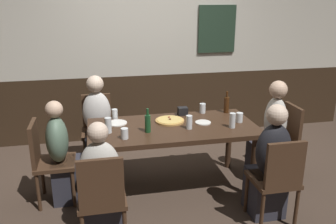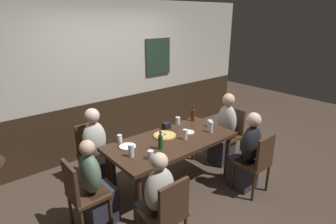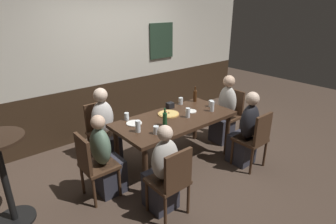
{
  "view_description": "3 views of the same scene",
  "coord_description": "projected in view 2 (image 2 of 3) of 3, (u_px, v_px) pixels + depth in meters",
  "views": [
    {
      "loc": [
        -0.78,
        -3.46,
        2.06
      ],
      "look_at": [
        -0.03,
        0.11,
        0.87
      ],
      "focal_mm": 37.93,
      "sensor_mm": 36.0,
      "label": 1
    },
    {
      "loc": [
        -2.21,
        -2.57,
        2.35
      ],
      "look_at": [
        0.0,
        0.08,
        1.12
      ],
      "focal_mm": 29.24,
      "sensor_mm": 36.0,
      "label": 2
    },
    {
      "loc": [
        -2.41,
        -2.75,
        2.29
      ],
      "look_at": [
        -0.08,
        0.06,
        0.83
      ],
      "focal_mm": 29.18,
      "sensor_mm": 36.0,
      "label": 3
    }
  ],
  "objects": [
    {
      "name": "condiment_caddy",
      "position": [
        166.0,
        126.0,
        4.09
      ],
      "size": [
        0.11,
        0.09,
        0.09
      ],
      "primitive_type": "cube",
      "color": "black",
      "rests_on": "dining_table"
    },
    {
      "name": "chair_right_near",
      "position": [
        257.0,
        161.0,
        3.67
      ],
      "size": [
        0.4,
        0.4,
        0.88
      ],
      "color": "#422B1C",
      "rests_on": "ground_plane"
    },
    {
      "name": "chair_head_west",
      "position": [
        82.0,
        192.0,
        3.02
      ],
      "size": [
        0.4,
        0.4,
        0.88
      ],
      "color": "#422B1C",
      "rests_on": "ground_plane"
    },
    {
      "name": "dining_table",
      "position": [
        171.0,
        145.0,
        3.76
      ],
      "size": [
        1.78,
        0.87,
        0.74
      ],
      "color": "#382316",
      "rests_on": "ground_plane"
    },
    {
      "name": "person_left_near",
      "position": [
        157.0,
        206.0,
        2.86
      ],
      "size": [
        0.34,
        0.37,
        1.1
      ],
      "color": "#2D2D38",
      "rests_on": "ground_plane"
    },
    {
      "name": "chair_left_near",
      "position": [
        167.0,
        212.0,
        2.72
      ],
      "size": [
        0.4,
        0.4,
        0.88
      ],
      "color": "#422B1C",
      "rests_on": "ground_plane"
    },
    {
      "name": "chair_left_far",
      "position": [
        92.0,
        150.0,
        3.96
      ],
      "size": [
        0.4,
        0.4,
        0.88
      ],
      "color": "#422B1C",
      "rests_on": "ground_plane"
    },
    {
      "name": "tumbler_short",
      "position": [
        178.0,
        121.0,
        4.25
      ],
      "size": [
        0.07,
        0.07,
        0.11
      ],
      "color": "silver",
      "rests_on": "dining_table"
    },
    {
      "name": "plate_white_small",
      "position": [
        188.0,
        132.0,
        3.96
      ],
      "size": [
        0.17,
        0.17,
        0.01
      ],
      "primitive_type": "cylinder",
      "color": "white",
      "rests_on": "dining_table"
    },
    {
      "name": "person_head_west",
      "position": [
        96.0,
        190.0,
        3.14
      ],
      "size": [
        0.37,
        0.34,
        1.09
      ],
      "color": "#2D2D38",
      "rests_on": "ground_plane"
    },
    {
      "name": "wall_back",
      "position": [
        110.0,
        79.0,
        4.74
      ],
      "size": [
        6.4,
        0.13,
        2.6
      ],
      "color": "#332316",
      "rests_on": "ground_plane"
    },
    {
      "name": "pint_glass_pale",
      "position": [
        185.0,
        135.0,
        3.72
      ],
      "size": [
        0.07,
        0.07,
        0.14
      ],
      "color": "silver",
      "rests_on": "dining_table"
    },
    {
      "name": "plate_white_large",
      "position": [
        128.0,
        146.0,
        3.53
      ],
      "size": [
        0.22,
        0.22,
        0.01
      ],
      "primitive_type": "cylinder",
      "color": "white",
      "rests_on": "dining_table"
    },
    {
      "name": "pint_glass_stout",
      "position": [
        210.0,
        124.0,
        4.15
      ],
      "size": [
        0.07,
        0.07,
        0.11
      ],
      "color": "silver",
      "rests_on": "dining_table"
    },
    {
      "name": "person_head_east",
      "position": [
        224.0,
        134.0,
        4.51
      ],
      "size": [
        0.37,
        0.34,
        1.18
      ],
      "color": "#2D2D38",
      "rests_on": "ground_plane"
    },
    {
      "name": "person_right_near",
      "position": [
        247.0,
        157.0,
        3.79
      ],
      "size": [
        0.34,
        0.37,
        1.15
      ],
      "color": "#2D2D38",
      "rests_on": "ground_plane"
    },
    {
      "name": "pint_glass_amber",
      "position": [
        211.0,
        128.0,
        3.95
      ],
      "size": [
        0.06,
        0.06,
        0.16
      ],
      "color": "silver",
      "rests_on": "dining_table"
    },
    {
      "name": "beer_bottle_brown",
      "position": [
        193.0,
        115.0,
        4.37
      ],
      "size": [
        0.06,
        0.06,
        0.26
      ],
      "color": "#42230F",
      "rests_on": "dining_table"
    },
    {
      "name": "beer_glass_tall",
      "position": [
        151.0,
        155.0,
        3.22
      ],
      "size": [
        0.07,
        0.07,
        0.11
      ],
      "color": "silver",
      "rests_on": "dining_table"
    },
    {
      "name": "ground_plane",
      "position": [
        171.0,
        186.0,
        3.98
      ],
      "size": [
        12.0,
        12.0,
        0.0
      ],
      "primitive_type": "plane",
      "color": "#423328"
    },
    {
      "name": "beer_bottle_green",
      "position": [
        160.0,
        142.0,
        3.44
      ],
      "size": [
        0.06,
        0.06,
        0.25
      ],
      "color": "#194723",
      "rests_on": "dining_table"
    },
    {
      "name": "person_left_far",
      "position": [
        97.0,
        154.0,
        3.84
      ],
      "size": [
        0.34,
        0.37,
        1.17
      ],
      "color": "#2D2D38",
      "rests_on": "ground_plane"
    },
    {
      "name": "chair_head_east",
      "position": [
        230.0,
        131.0,
        4.6
      ],
      "size": [
        0.4,
        0.4,
        0.88
      ],
      "color": "#422B1C",
      "rests_on": "ground_plane"
    },
    {
      "name": "tumbler_water",
      "position": [
        131.0,
        151.0,
        3.26
      ],
      "size": [
        0.07,
        0.07,
        0.16
      ],
      "color": "silver",
      "rests_on": "dining_table"
    },
    {
      "name": "beer_glass_half",
      "position": [
        120.0,
        139.0,
        3.63
      ],
      "size": [
        0.07,
        0.07,
        0.11
      ],
      "color": "silver",
      "rests_on": "dining_table"
    },
    {
      "name": "pizza",
      "position": [
        165.0,
        135.0,
        3.84
      ],
      "size": [
        0.32,
        0.32,
        0.03
      ],
      "color": "tan",
      "rests_on": "dining_table"
    }
  ]
}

